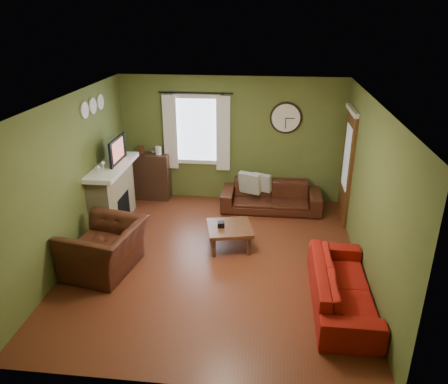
# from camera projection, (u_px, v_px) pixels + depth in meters

# --- Properties ---
(floor) EXTENTS (4.60, 5.20, 0.00)m
(floor) POSITION_uv_depth(u_px,v_px,m) (215.00, 260.00, 7.16)
(floor) COLOR #5F2A18
(floor) RESTS_ON ground
(ceiling) EXTENTS (4.60, 5.20, 0.00)m
(ceiling) POSITION_uv_depth(u_px,v_px,m) (214.00, 101.00, 6.15)
(ceiling) COLOR white
(ceiling) RESTS_ON ground
(wall_left) EXTENTS (0.00, 5.20, 2.60)m
(wall_left) POSITION_uv_depth(u_px,v_px,m) (70.00, 181.00, 6.89)
(wall_left) COLOR #54622B
(wall_left) RESTS_ON ground
(wall_right) EXTENTS (0.00, 5.20, 2.60)m
(wall_right) POSITION_uv_depth(u_px,v_px,m) (369.00, 193.00, 6.42)
(wall_right) COLOR #54622B
(wall_right) RESTS_ON ground
(wall_back) EXTENTS (4.60, 0.00, 2.60)m
(wall_back) POSITION_uv_depth(u_px,v_px,m) (231.00, 140.00, 9.03)
(wall_back) COLOR #54622B
(wall_back) RESTS_ON ground
(wall_front) EXTENTS (4.60, 0.00, 2.60)m
(wall_front) POSITION_uv_depth(u_px,v_px,m) (180.00, 286.00, 4.27)
(wall_front) COLOR #54622B
(wall_front) RESTS_ON ground
(fireplace) EXTENTS (0.40, 1.40, 1.10)m
(fireplace) POSITION_uv_depth(u_px,v_px,m) (112.00, 196.00, 8.21)
(fireplace) COLOR tan
(fireplace) RESTS_ON floor
(firebox) EXTENTS (0.04, 0.60, 0.55)m
(firebox) POSITION_uv_depth(u_px,v_px,m) (123.00, 209.00, 8.29)
(firebox) COLOR black
(firebox) RESTS_ON fireplace
(mantel) EXTENTS (0.58, 1.60, 0.08)m
(mantel) POSITION_uv_depth(u_px,v_px,m) (111.00, 167.00, 7.98)
(mantel) COLOR white
(mantel) RESTS_ON fireplace
(tv) EXTENTS (0.08, 0.60, 0.35)m
(tv) POSITION_uv_depth(u_px,v_px,m) (114.00, 153.00, 8.03)
(tv) COLOR black
(tv) RESTS_ON mantel
(tv_screen) EXTENTS (0.02, 0.62, 0.36)m
(tv_screen) POSITION_uv_depth(u_px,v_px,m) (117.00, 150.00, 8.00)
(tv_screen) COLOR #994C3F
(tv_screen) RESTS_ON mantel
(medallion_left) EXTENTS (0.28, 0.28, 0.03)m
(medallion_left) POSITION_uv_depth(u_px,v_px,m) (85.00, 110.00, 7.25)
(medallion_left) COLOR white
(medallion_left) RESTS_ON wall_left
(medallion_mid) EXTENTS (0.28, 0.28, 0.03)m
(medallion_mid) POSITION_uv_depth(u_px,v_px,m) (93.00, 106.00, 7.57)
(medallion_mid) COLOR white
(medallion_mid) RESTS_ON wall_left
(medallion_right) EXTENTS (0.28, 0.28, 0.03)m
(medallion_right) POSITION_uv_depth(u_px,v_px,m) (100.00, 102.00, 7.89)
(medallion_right) COLOR white
(medallion_right) RESTS_ON wall_left
(window_pane) EXTENTS (1.00, 0.02, 1.30)m
(window_pane) POSITION_uv_depth(u_px,v_px,m) (197.00, 130.00, 9.01)
(window_pane) COLOR silver
(window_pane) RESTS_ON wall_back
(curtain_rod) EXTENTS (0.03, 0.03, 1.50)m
(curtain_rod) POSITION_uv_depth(u_px,v_px,m) (196.00, 93.00, 8.62)
(curtain_rod) COLOR black
(curtain_rod) RESTS_ON wall_back
(curtain_left) EXTENTS (0.28, 0.04, 1.55)m
(curtain_left) POSITION_uv_depth(u_px,v_px,m) (170.00, 133.00, 8.99)
(curtain_left) COLOR white
(curtain_left) RESTS_ON wall_back
(curtain_right) EXTENTS (0.28, 0.04, 1.55)m
(curtain_right) POSITION_uv_depth(u_px,v_px,m) (223.00, 134.00, 8.88)
(curtain_right) COLOR white
(curtain_right) RESTS_ON wall_back
(wall_clock) EXTENTS (0.64, 0.06, 0.64)m
(wall_clock) POSITION_uv_depth(u_px,v_px,m) (286.00, 118.00, 8.68)
(wall_clock) COLOR white
(wall_clock) RESTS_ON wall_back
(door) EXTENTS (0.05, 0.90, 2.10)m
(door) POSITION_uv_depth(u_px,v_px,m) (347.00, 167.00, 8.21)
(door) COLOR #5A3316
(door) RESTS_ON floor
(bookshelf) EXTENTS (0.84, 0.36, 0.99)m
(bookshelf) POSITION_uv_depth(u_px,v_px,m) (150.00, 176.00, 9.34)
(bookshelf) COLOR #341F15
(bookshelf) RESTS_ON floor
(book) EXTENTS (0.23, 0.25, 0.02)m
(book) POSITION_uv_depth(u_px,v_px,m) (152.00, 153.00, 9.29)
(book) COLOR #512D1B
(book) RESTS_ON bookshelf
(sofa_brown) EXTENTS (2.00, 0.78, 0.58)m
(sofa_brown) POSITION_uv_depth(u_px,v_px,m) (271.00, 196.00, 8.85)
(sofa_brown) COLOR #39190F
(sofa_brown) RESTS_ON floor
(pillow_left) EXTENTS (0.45, 0.28, 0.44)m
(pillow_left) POSITION_uv_depth(u_px,v_px,m) (250.00, 183.00, 8.83)
(pillow_left) COLOR #A0ABA6
(pillow_left) RESTS_ON sofa_brown
(pillow_right) EXTENTS (0.38, 0.24, 0.37)m
(pillow_right) POSITION_uv_depth(u_px,v_px,m) (262.00, 183.00, 8.85)
(pillow_right) COLOR #A0ABA6
(pillow_right) RESTS_ON sofa_brown
(sofa_red) EXTENTS (0.79, 2.02, 0.59)m
(sofa_red) POSITION_uv_depth(u_px,v_px,m) (342.00, 286.00, 5.98)
(sofa_red) COLOR maroon
(sofa_red) RESTS_ON floor
(armchair) EXTENTS (1.23, 1.35, 0.77)m
(armchair) POSITION_uv_depth(u_px,v_px,m) (105.00, 248.00, 6.75)
(armchair) COLOR #39190F
(armchair) RESTS_ON floor
(coffee_table) EXTENTS (0.87, 0.87, 0.39)m
(coffee_table) POSITION_uv_depth(u_px,v_px,m) (229.00, 237.00, 7.48)
(coffee_table) COLOR #512D1B
(coffee_table) RESTS_ON floor
(tissue_box) EXTENTS (0.13, 0.13, 0.09)m
(tissue_box) POSITION_uv_depth(u_px,v_px,m) (221.00, 226.00, 7.40)
(tissue_box) COLOR black
(tissue_box) RESTS_ON coffee_table
(wine_glass_a) EXTENTS (0.07, 0.07, 0.19)m
(wine_glass_a) POSITION_uv_depth(u_px,v_px,m) (99.00, 171.00, 7.37)
(wine_glass_a) COLOR white
(wine_glass_a) RESTS_ON mantel
(wine_glass_b) EXTENTS (0.07, 0.07, 0.20)m
(wine_glass_b) POSITION_uv_depth(u_px,v_px,m) (103.00, 167.00, 7.56)
(wine_glass_b) COLOR white
(wine_glass_b) RESTS_ON mantel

